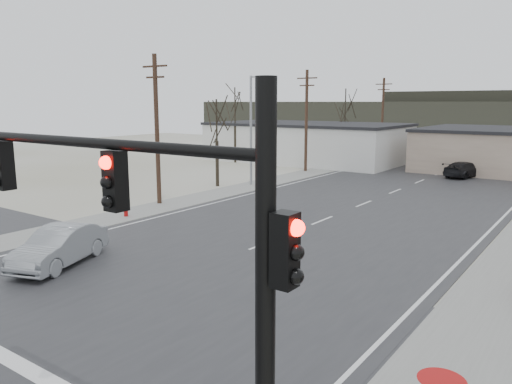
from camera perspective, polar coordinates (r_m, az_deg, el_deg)
ground at (r=18.91m, az=-13.25°, el=-11.39°), size 140.00×140.00×0.00m
main_road at (r=30.42m, az=8.46°, el=-2.91°), size 18.00×110.00×0.05m
cross_road at (r=18.90m, az=-13.25°, el=-11.33°), size 90.00×10.00×0.04m
sidewalk_left at (r=40.14m, az=-1.79°, el=0.39°), size 3.00×90.00×0.06m
traffic_signal_mast at (r=7.91m, az=-10.46°, el=-6.12°), size 8.95×0.43×7.20m
fire_hydrant at (r=31.24m, az=-14.66°, el=-1.99°), size 0.24×0.24×0.87m
building_left_far at (r=59.43m, az=5.80°, el=5.71°), size 22.30×12.30×4.50m
upole_left_b at (r=34.23m, az=-11.27°, el=7.26°), size 2.20×0.30×10.00m
upole_left_c at (r=50.10m, az=5.77°, el=8.28°), size 2.20×0.30×10.00m
upole_left_d at (r=68.17m, az=14.26°, el=8.52°), size 2.20×0.30×10.00m
streetlight_main at (r=41.32m, az=-0.36°, el=7.74°), size 2.40×0.25×9.00m
tree_left_near at (r=41.09m, az=-4.52°, el=7.89°), size 3.30×3.30×7.35m
tree_left_far at (r=63.64m, az=10.17°, el=9.53°), size 3.96×3.96×8.82m
tree_left_mid at (r=57.60m, az=-2.42°, el=9.62°), size 3.96×3.96×8.82m
hill_left at (r=114.25m, az=10.56°, el=8.35°), size 70.00×18.00×7.00m
sedan_crossing at (r=22.85m, az=-21.53°, el=-5.77°), size 3.39×5.25×1.63m
car_far_a at (r=49.92m, az=22.76°, el=2.39°), size 3.35×5.35×1.44m
car_far_b at (r=70.42m, az=22.40°, el=4.44°), size 2.54×4.28×1.36m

